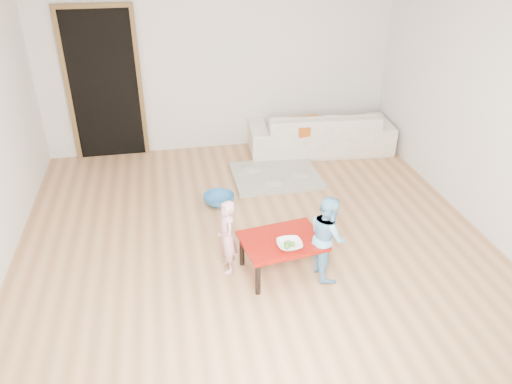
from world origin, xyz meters
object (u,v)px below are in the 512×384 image
object	(u,v)px
red_table	(282,255)
basin	(219,199)
bowl	(289,245)
child_pink	(227,237)
sofa	(320,131)
child_blue	(328,237)

from	to	relation	value
red_table	basin	xyz separation A→B (m)	(-0.43, 1.43, -0.13)
bowl	child_pink	world-z (taller)	child_pink
sofa	red_table	distance (m)	3.00
child_blue	sofa	bearing A→B (deg)	-17.88
red_table	child_pink	world-z (taller)	child_pink
red_table	basin	world-z (taller)	red_table
sofa	child_blue	bearing A→B (deg)	78.27
child_pink	basin	distance (m)	1.34
red_table	child_blue	xyz separation A→B (m)	(0.41, -0.10, 0.24)
red_table	basin	distance (m)	1.50
child_pink	child_blue	xyz separation A→B (m)	(0.93, -0.24, 0.04)
sofa	bowl	bearing A→B (deg)	71.73
sofa	child_pink	distance (m)	3.13
sofa	child_pink	bearing A→B (deg)	60.47
child_pink	child_blue	size ratio (longest dim) A/B	0.90
red_table	child_pink	bearing A→B (deg)	164.95
sofa	basin	bearing A→B (deg)	42.33
bowl	basin	size ratio (longest dim) A/B	0.62
basin	child_blue	bearing A→B (deg)	-61.06
child_pink	basin	world-z (taller)	child_pink
red_table	bowl	size ratio (longest dim) A/B	3.22
sofa	bowl	xyz separation A→B (m)	(-1.21, -2.87, 0.11)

